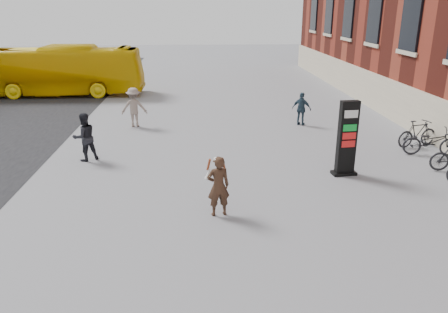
{
  "coord_description": "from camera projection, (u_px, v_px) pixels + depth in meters",
  "views": [
    {
      "loc": [
        0.26,
        -10.91,
        5.14
      ],
      "look_at": [
        0.97,
        0.25,
        1.24
      ],
      "focal_mm": 35.0,
      "sensor_mm": 36.0,
      "label": 1
    }
  ],
  "objects": [
    {
      "name": "pedestrian_b",
      "position": [
        134.0,
        107.0,
        19.2
      ],
      "size": [
        1.14,
        0.68,
        1.73
      ],
      "primitive_type": "imported",
      "rotation": [
        0.0,
        0.0,
        3.18
      ],
      "color": "gray",
      "rests_on": "ground"
    },
    {
      "name": "pedestrian_a",
      "position": [
        85.0,
        137.0,
        14.98
      ],
      "size": [
        1.03,
        0.97,
        1.68
      ],
      "primitive_type": "imported",
      "rotation": [
        0.0,
        0.0,
        3.71
      ],
      "color": "black",
      "rests_on": "ground"
    },
    {
      "name": "woman",
      "position": [
        218.0,
        185.0,
        11.03
      ],
      "size": [
        0.68,
        0.63,
        1.6
      ],
      "rotation": [
        0.0,
        0.0,
        3.33
      ],
      "color": "black",
      "rests_on": "ground"
    },
    {
      "name": "bike_7",
      "position": [
        417.0,
        133.0,
        16.54
      ],
      "size": [
        1.8,
        0.95,
        1.04
      ],
      "primitive_type": "imported",
      "rotation": [
        0.0,
        0.0,
        1.85
      ],
      "color": "black",
      "rests_on": "ground"
    },
    {
      "name": "pedestrian_c",
      "position": [
        302.0,
        109.0,
        19.47
      ],
      "size": [
        0.93,
        0.75,
        1.47
      ],
      "primitive_type": "imported",
      "rotation": [
        0.0,
        0.0,
        2.61
      ],
      "color": "#2A4050",
      "rests_on": "ground"
    },
    {
      "name": "info_pylon",
      "position": [
        347.0,
        139.0,
        13.58
      ],
      "size": [
        0.8,
        0.45,
        2.39
      ],
      "rotation": [
        0.0,
        0.0,
        0.09
      ],
      "color": "black",
      "rests_on": "ground"
    },
    {
      "name": "ground",
      "position": [
        189.0,
        203.0,
        11.95
      ],
      "size": [
        100.0,
        100.0,
        0.0
      ],
      "primitive_type": "plane",
      "color": "#9E9EA3"
    },
    {
      "name": "bus",
      "position": [
        53.0,
        71.0,
        25.72
      ],
      "size": [
        10.45,
        2.49,
        2.91
      ],
      "primitive_type": "imported",
      "rotation": [
        0.0,
        0.0,
        1.57
      ],
      "color": "#E0B707",
      "rests_on": "road"
    },
    {
      "name": "bike_6",
      "position": [
        431.0,
        142.0,
        15.6
      ],
      "size": [
        2.02,
        0.99,
        1.01
      ],
      "primitive_type": "imported",
      "rotation": [
        0.0,
        0.0,
        1.4
      ],
      "color": "black",
      "rests_on": "ground"
    }
  ]
}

